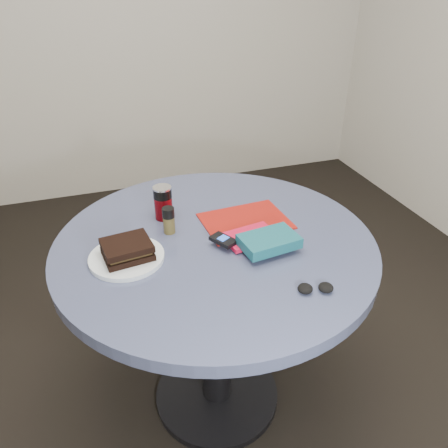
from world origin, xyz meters
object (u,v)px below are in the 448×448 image
object	(u,v)px
pepper_grinder	(169,220)
magazine	(245,221)
headphones	(316,288)
plate	(127,257)
mp3_player	(223,240)
sandwich	(127,249)
table	(215,280)
novel	(269,241)
red_book	(250,237)
soda_can	(163,203)

from	to	relation	value
pepper_grinder	magazine	size ratio (longest dim) A/B	0.32
headphones	plate	bearing A→B (deg)	146.40
pepper_grinder	mp3_player	size ratio (longest dim) A/B	0.97
sandwich	headphones	distance (m)	0.54
table	magazine	distance (m)	0.22
novel	magazine	bearing A→B (deg)	84.31
magazine	mp3_player	distance (m)	0.17
plate	pepper_grinder	distance (m)	0.19
table	magazine	bearing A→B (deg)	28.81
pepper_grinder	novel	xyz separation A→B (m)	(0.26, -0.20, -0.01)
red_book	novel	world-z (taller)	novel
pepper_grinder	novel	size ratio (longest dim) A/B	0.52
table	magazine	world-z (taller)	magazine
table	soda_can	bearing A→B (deg)	124.03
table	pepper_grinder	bearing A→B (deg)	145.98
red_book	novel	bearing A→B (deg)	-76.60
headphones	mp3_player	bearing A→B (deg)	120.98
magazine	soda_can	bearing A→B (deg)	152.49
magazine	red_book	size ratio (longest dim) A/B	1.73
table	pepper_grinder	size ratio (longest dim) A/B	11.33
soda_can	headphones	bearing A→B (deg)	-59.35
magazine	headphones	xyz separation A→B (m)	(0.05, -0.39, 0.01)
soda_can	headphones	size ratio (longest dim) A/B	1.13
table	red_book	xyz separation A→B (m)	(0.10, -0.04, 0.17)
red_book	table	bearing A→B (deg)	150.44
plate	soda_can	world-z (taller)	soda_can
novel	mp3_player	world-z (taller)	novel
table	mp3_player	distance (m)	0.19
red_book	headphones	world-z (taller)	headphones
red_book	mp3_player	bearing A→B (deg)	176.91
mp3_player	magazine	bearing A→B (deg)	45.50
red_book	magazine	bearing A→B (deg)	68.06
sandwich	red_book	bearing A→B (deg)	-1.72
plate	pepper_grinder	bearing A→B (deg)	35.65
magazine	mp3_player	size ratio (longest dim) A/B	3.06
red_book	mp3_player	xyz separation A→B (m)	(-0.09, -0.01, 0.01)
mp3_player	headphones	xyz separation A→B (m)	(0.16, -0.27, -0.01)
plate	novel	distance (m)	0.42
table	mp3_player	world-z (taller)	mp3_player
red_book	soda_can	bearing A→B (deg)	126.58
sandwich	pepper_grinder	size ratio (longest dim) A/B	1.68
table	headphones	xyz separation A→B (m)	(0.18, -0.32, 0.17)
plate	pepper_grinder	xyz separation A→B (m)	(0.15, 0.11, 0.04)
sandwich	red_book	xyz separation A→B (m)	(0.37, -0.01, -0.03)
table	headphones	distance (m)	0.41
plate	table	bearing A→B (deg)	4.71
pepper_grinder	novel	world-z (taller)	pepper_grinder
sandwich	soda_can	world-z (taller)	soda_can
magazine	novel	world-z (taller)	novel
magazine	mp3_player	xyz separation A→B (m)	(-0.12, -0.12, 0.02)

